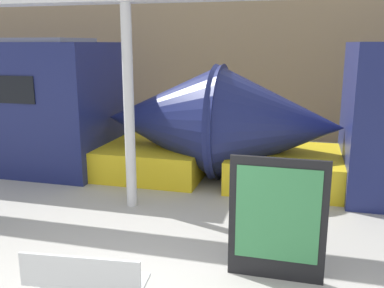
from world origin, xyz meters
name	(u,v)px	position (x,y,z in m)	size (l,w,h in m)	color
station_wall	(250,62)	(0.00, 10.36, 2.50)	(56.00, 0.20, 5.00)	#9E8460
bench_near	(84,278)	(-0.54, 0.26, 0.46)	(1.45, 0.58, 0.79)	silver
poster_board	(277,219)	(1.53, 1.60, 0.85)	(1.26, 0.07, 1.67)	black
support_column_near	(129,109)	(-1.35, 3.59, 1.89)	(0.20, 0.20, 3.77)	silver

